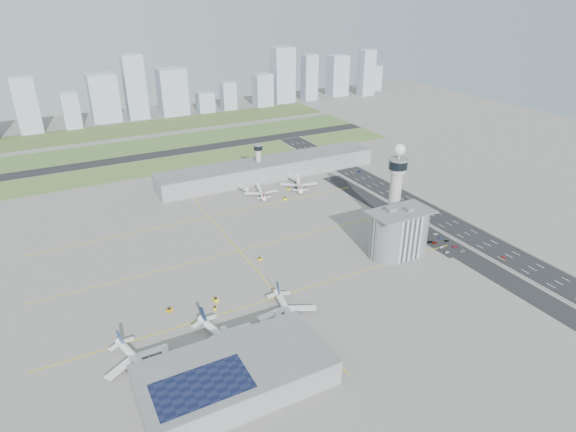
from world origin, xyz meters
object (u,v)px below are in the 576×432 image
tug_1 (215,308)px  tug_5 (288,189)px  admin_building (399,233)px  car_lot_10 (436,234)px  jet_bridge_far_0 (238,186)px  tug_3 (260,259)px  jet_bridge_near_2 (284,330)px  tug_0 (169,310)px  airplane_near_c (288,308)px  tug_4 (285,198)px  car_lot_6 (462,251)px  car_hw_1 (407,201)px  secondary_tower (258,158)px  car_hw_0 (503,258)px  car_hw_4 (313,155)px  car_hw_2 (359,171)px  jet_bridge_far_1 (289,177)px  car_lot_2 (435,243)px  control_tower (396,184)px  car_lot_4 (421,234)px  car_lot_9 (441,238)px  tug_2 (216,299)px  car_lot_7 (455,247)px  airplane_far_a (261,189)px  jet_bridge_near_1 (229,349)px  airplane_far_b (299,180)px  car_lot_8 (447,241)px  car_lot_1 (442,247)px  jet_bridge_near_0 (168,369)px  car_lot_0 (447,252)px  airplane_near_a (137,357)px  car_lot_3 (430,242)px  car_lot_11 (425,230)px  airplane_near_b (223,334)px

tug_1 → tug_5: bearing=-108.9°
admin_building → car_lot_10: bearing=10.2°
admin_building → tug_5: bearing=95.0°
jet_bridge_far_0 → tug_1: (-78.83, -156.18, -2.04)m
tug_3 → tug_5: 122.08m
jet_bridge_near_2 → tug_0: jet_bridge_near_2 is taller
airplane_near_c → tug_4: (72.31, 141.85, -4.48)m
jet_bridge_near_2 → tug_0: bearing=54.8°
tug_1 → car_lot_6: (169.12, -17.12, -0.22)m
admin_building → car_hw_1: size_ratio=10.51×
secondary_tower → car_hw_0: bearing=-69.4°
airplane_near_c → car_hw_4: airplane_near_c is taller
tug_3 → car_hw_2: bearing=-64.3°
jet_bridge_far_1 → car_lot_2: jet_bridge_far_1 is taller
car_hw_1 → jet_bridge_far_0: bearing=146.6°
control_tower → jet_bridge_far_0: size_ratio=4.61×
airplane_near_c → car_hw_0: bearing=95.6°
airplane_near_c → tug_0: airplane_near_c is taller
car_lot_4 → car_lot_9: (9.21, -10.57, -0.07)m
tug_2 → car_hw_1: tug_2 is taller
tug_2 → car_hw_4: size_ratio=0.94×
car_lot_7 → car_hw_4: car_hw_4 is taller
control_tower → airplane_far_a: control_tower is taller
jet_bridge_near_1 → jet_bridge_near_2: (30.00, 0.00, 0.00)m
jet_bridge_near_1 → jet_bridge_far_1: same height
jet_bridge_near_2 → jet_bridge_far_1: same height
control_tower → car_lot_7: (20.19, -42.61, -34.46)m
secondary_tower → airplane_far_b: (22.00, -37.07, -13.16)m
car_lot_8 → car_hw_0: size_ratio=0.99×
car_lot_1 → car_lot_8: (9.58, 5.16, 0.01)m
tug_4 → car_lot_7: tug_4 is taller
jet_bridge_near_0 → car_lot_2: (196.95, 37.20, -2.27)m
tug_2 → car_lot_0: (155.92, -20.68, -0.42)m
car_lot_6 → car_lot_9: size_ratio=1.24×
tug_1 → airplane_near_a: bearing=49.8°
jet_bridge_near_2 → jet_bridge_far_1: 219.71m
airplane_near_a → car_lot_4: airplane_near_a is taller
airplane_near_a → car_lot_6: (216.19, 7.54, -4.68)m
jet_bridge_near_2 → tug_2: bearing=35.4°
tug_3 → car_hw_0: (141.78, -73.23, -0.26)m
car_lot_2 → car_lot_3: bearing=45.6°
airplane_near_a → car_lot_1: size_ratio=11.04×
car_lot_11 → airplane_near_c: bearing=109.5°
airplane_far_b → jet_bridge_far_1: airplane_far_b is taller
jet_bridge_near_0 → car_lot_6: 206.24m
car_lot_1 → car_lot_2: bearing=-8.5°
secondary_tower → airplane_far_a: 43.50m
airplane_far_b → jet_bridge_near_0: (-165.00, -173.93, -2.79)m
airplane_near_b → car_lot_7: size_ratio=10.27×
car_lot_7 → car_hw_4: (15.14, 216.02, 0.07)m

